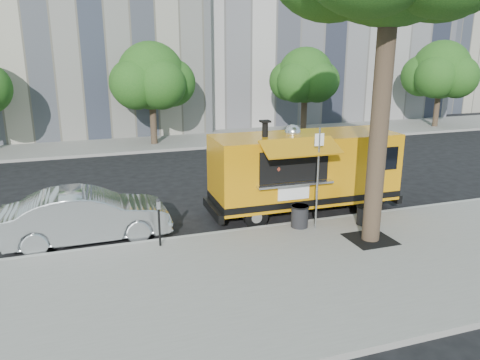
% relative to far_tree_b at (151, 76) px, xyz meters
% --- Properties ---
extents(ground, '(120.00, 120.00, 0.00)m').
position_rel_far_tree_b_xyz_m(ground, '(1.00, -12.70, -3.83)').
color(ground, black).
rests_on(ground, ground).
extents(sidewalk, '(60.00, 6.00, 0.15)m').
position_rel_far_tree_b_xyz_m(sidewalk, '(1.00, -16.70, -3.76)').
color(sidewalk, gray).
rests_on(sidewalk, ground).
extents(curb, '(60.00, 0.14, 0.16)m').
position_rel_far_tree_b_xyz_m(curb, '(1.00, -13.63, -3.76)').
color(curb, '#999993').
rests_on(curb, ground).
extents(far_sidewalk, '(60.00, 5.00, 0.15)m').
position_rel_far_tree_b_xyz_m(far_sidewalk, '(1.00, 0.80, -3.76)').
color(far_sidewalk, gray).
rests_on(far_sidewalk, ground).
extents(building_right, '(16.00, 12.00, 16.00)m').
position_rel_far_tree_b_xyz_m(building_right, '(31.00, 11.30, 4.17)').
color(building_right, '#A69F8A').
rests_on(building_right, ground).
extents(tree_well, '(1.20, 1.20, 0.02)m').
position_rel_far_tree_b_xyz_m(tree_well, '(3.60, -15.50, -3.68)').
color(tree_well, black).
rests_on(tree_well, sidewalk).
extents(far_tree_b, '(3.60, 3.60, 5.50)m').
position_rel_far_tree_b_xyz_m(far_tree_b, '(0.00, 0.00, 0.00)').
color(far_tree_b, '#33261C').
rests_on(far_tree_b, far_sidewalk).
extents(far_tree_c, '(3.24, 3.24, 5.21)m').
position_rel_far_tree_b_xyz_m(far_tree_c, '(9.00, -0.30, -0.12)').
color(far_tree_c, '#33261C').
rests_on(far_tree_c, far_sidewalk).
extents(far_tree_d, '(3.78, 3.78, 5.64)m').
position_rel_far_tree_b_xyz_m(far_tree_d, '(19.00, -0.10, 0.06)').
color(far_tree_d, '#33261C').
rests_on(far_tree_d, far_sidewalk).
extents(sign_post, '(0.28, 0.06, 3.00)m').
position_rel_far_tree_b_xyz_m(sign_post, '(2.55, -14.25, -1.98)').
color(sign_post, silver).
rests_on(sign_post, sidewalk).
extents(parking_meter, '(0.11, 0.11, 1.33)m').
position_rel_far_tree_b_xyz_m(parking_meter, '(-2.00, -14.05, -2.85)').
color(parking_meter, black).
rests_on(parking_meter, sidewalk).
extents(food_truck, '(6.36, 2.95, 3.11)m').
position_rel_far_tree_b_xyz_m(food_truck, '(2.97, -12.53, -2.37)').
color(food_truck, orange).
rests_on(food_truck, ground).
extents(sedan, '(4.58, 1.69, 1.50)m').
position_rel_far_tree_b_xyz_m(sedan, '(-3.80, -12.70, -3.08)').
color(sedan, '#ABAFB3').
rests_on(sedan, ground).
extents(trash_bin_left, '(0.49, 0.49, 0.58)m').
position_rel_far_tree_b_xyz_m(trash_bin_left, '(4.08, -14.44, -3.37)').
color(trash_bin_left, black).
rests_on(trash_bin_left, sidewalk).
extents(trash_bin_right, '(0.55, 0.55, 0.66)m').
position_rel_far_tree_b_xyz_m(trash_bin_right, '(2.15, -14.00, -3.33)').
color(trash_bin_right, black).
rests_on(trash_bin_right, sidewalk).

